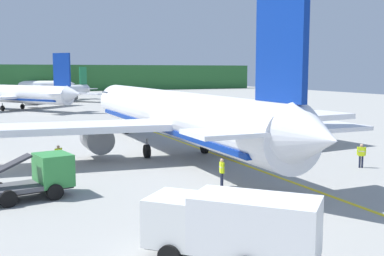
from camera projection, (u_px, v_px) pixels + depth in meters
airliner_foreground at (172, 114)px, 40.34m from camera, size 34.69×41.61×11.90m
airliner_mid_apron at (9, 94)px, 86.11m from camera, size 25.53×29.88×9.99m
airliner_far_taxiway at (57, 92)px, 108.84m from camera, size 21.35×21.98×8.01m
airliner_distant at (33, 85)px, 158.17m from camera, size 27.22×22.93×8.24m
service_truck_fuel at (232, 226)px, 17.22m from camera, size 5.98×6.00×2.66m
service_truck_pushback at (38, 177)px, 26.59m from camera, size 6.18×3.24×2.53m
cargo_container_near at (269, 147)px, 38.35m from camera, size 2.42×2.42×2.05m
crew_marshaller at (361, 154)px, 34.75m from camera, size 0.49×0.47×1.77m
crew_loader_left at (58, 155)px, 34.58m from camera, size 0.57×0.41×1.70m
crew_loader_right at (222, 170)px, 28.99m from camera, size 0.32×0.62×1.78m
apron_guide_line at (230, 160)px, 38.00m from camera, size 0.30×60.00×0.01m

